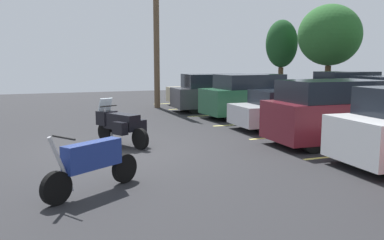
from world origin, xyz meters
The scene contains 13 objects.
ground centered at (0.00, 0.00, -0.05)m, with size 44.00×44.00×0.10m, color #262628.
motorcycle_touring centered at (-0.58, 0.20, 0.65)m, with size 2.05×1.35×1.38m.
motorcycle_second centered at (3.69, -1.14, 0.60)m, with size 1.33×1.96×1.24m.
parking_stripes centered at (-1.39, 6.73, 0.00)m, with size 20.24×4.95×0.01m.
car_champagne centered at (-9.98, 7.03, 0.73)m, with size 2.22×4.49×1.50m.
car_charcoal centered at (-7.14, 6.47, 0.93)m, with size 2.02×4.86×1.86m.
car_green centered at (-4.48, 6.86, 0.95)m, with size 2.13×4.68×1.92m.
car_silver centered at (-1.33, 6.64, 0.69)m, with size 1.95×4.42×1.43m.
car_maroon centered at (1.61, 6.34, 0.96)m, with size 2.03×4.39×1.94m.
car_far_black centered at (-5.05, 12.77, 0.97)m, with size 1.88×4.50×1.97m.
utility_pole centered at (-9.67, 3.97, 4.45)m, with size 1.80×0.31×8.68m.
tree_far_right centered at (-17.60, 16.82, 3.84)m, with size 2.57×2.57×5.80m.
tree_right centered at (-13.39, 18.15, 4.34)m, with size 4.57×4.57×6.57m.
Camera 1 is at (11.41, -2.04, 2.52)m, focal length 38.13 mm.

